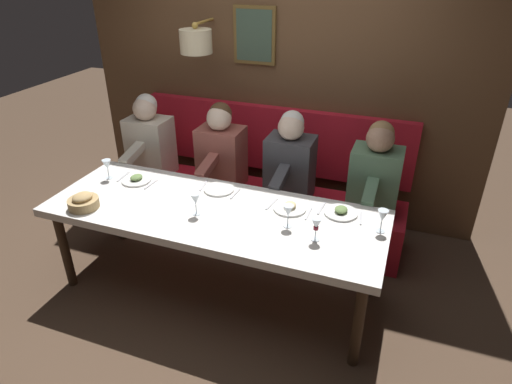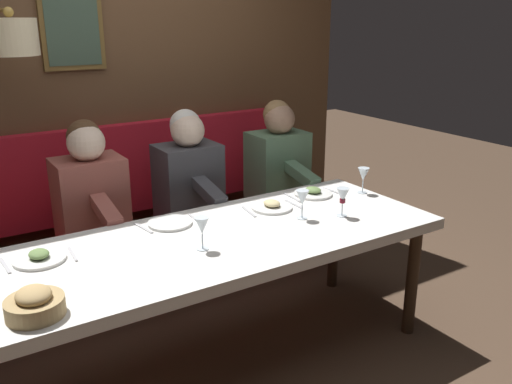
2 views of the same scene
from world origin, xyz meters
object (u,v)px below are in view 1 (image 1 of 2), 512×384
at_px(diner_near, 290,159).
at_px(wine_glass_3, 316,225).
at_px(diner_far, 149,138).
at_px(diner_middle, 221,149).
at_px(diner_nearest, 376,172).
at_px(dining_table, 214,217).
at_px(wine_glass_0, 107,165).
at_px(wine_glass_4, 288,212).
at_px(wine_glass_1, 195,200).
at_px(wine_glass_2, 382,216).
at_px(bread_bowl, 83,202).

bearing_deg(diner_near, wine_glass_3, -154.92).
relative_size(diner_far, wine_glass_3, 4.82).
bearing_deg(diner_middle, diner_nearest, -90.00).
bearing_deg(dining_table, diner_far, 51.01).
distance_m(dining_table, diner_middle, 0.95).
bearing_deg(wine_glass_3, wine_glass_0, 81.35).
distance_m(diner_nearest, wine_glass_4, 1.02).
bearing_deg(diner_nearest, wine_glass_1, 131.00).
distance_m(dining_table, wine_glass_4, 0.59).
distance_m(wine_glass_2, bread_bowl, 2.11).
distance_m(diner_far, bread_bowl, 1.19).
distance_m(diner_nearest, bread_bowl, 2.26).
xyz_separation_m(dining_table, wine_glass_2, (0.13, -1.16, 0.18)).
bearing_deg(wine_glass_0, wine_glass_3, -98.65).
bearing_deg(diner_far, wine_glass_4, -118.65).
bearing_deg(wine_glass_1, diner_near, -22.42).
relative_size(diner_near, wine_glass_1, 4.82).
bearing_deg(diner_far, diner_middle, -90.00).
bearing_deg(wine_glass_0, diner_near, -61.70).
xyz_separation_m(diner_nearest, diner_far, (0.00, 2.12, 0.00)).
bearing_deg(bread_bowl, dining_table, -71.75).
bearing_deg(diner_near, dining_table, 160.48).
height_order(diner_nearest, wine_glass_2, diner_nearest).
bearing_deg(diner_nearest, bread_bowl, 121.37).
height_order(wine_glass_2, wine_glass_4, same).
bearing_deg(wine_glass_0, bread_bowl, -164.92).
bearing_deg(wine_glass_4, diner_middle, 44.97).
height_order(diner_near, wine_glass_1, diner_near).
bearing_deg(diner_near, diner_middle, 90.00).
bearing_deg(diner_near, wine_glass_0, 118.30).
xyz_separation_m(diner_middle, wine_glass_4, (-0.90, -0.90, 0.04)).
distance_m(wine_glass_1, bread_bowl, 0.84).
relative_size(diner_nearest, wine_glass_3, 4.82).
relative_size(diner_far, wine_glass_0, 4.82).
height_order(wine_glass_0, wine_glass_1, same).
height_order(diner_middle, wine_glass_3, diner_middle).
bearing_deg(diner_nearest, wine_glass_3, 165.61).
xyz_separation_m(diner_nearest, wine_glass_2, (-0.75, -0.13, 0.04)).
bearing_deg(bread_bowl, wine_glass_0, 15.08).
xyz_separation_m(wine_glass_1, bread_bowl, (-0.20, 0.81, -0.07)).
distance_m(diner_middle, wine_glass_3, 1.49).
xyz_separation_m(wine_glass_4, bread_bowl, (-0.27, 1.47, -0.07)).
bearing_deg(wine_glass_2, diner_middle, 63.47).
xyz_separation_m(diner_nearest, bread_bowl, (-1.18, 1.93, -0.03)).
distance_m(wine_glass_1, wine_glass_4, 0.66).
relative_size(wine_glass_0, wine_glass_3, 1.00).
bearing_deg(bread_bowl, wine_glass_1, -75.97).
bearing_deg(dining_table, diner_nearest, -49.51).
height_order(diner_near, diner_middle, same).
bearing_deg(wine_glass_3, bread_bowl, 96.28).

